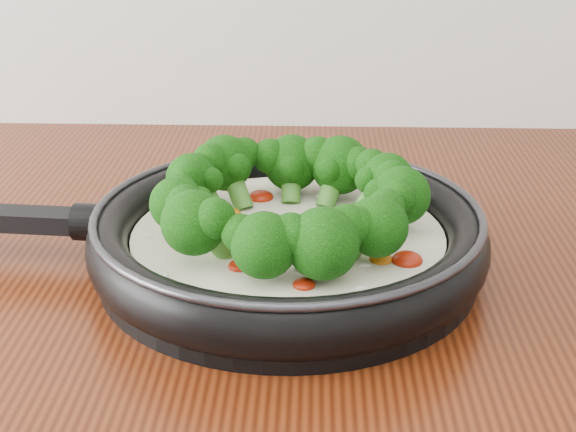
{
  "coord_description": "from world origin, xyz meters",
  "views": [
    {
      "loc": [
        0.0,
        0.45,
        1.22
      ],
      "look_at": [
        -0.02,
        1.08,
        0.95
      ],
      "focal_mm": 51.1,
      "sensor_mm": 36.0,
      "label": 1
    }
  ],
  "objects": [
    {
      "name": "skillet",
      "position": [
        -0.02,
        1.08,
        0.94
      ],
      "size": [
        0.54,
        0.36,
        0.1
      ],
      "color": "black",
      "rests_on": "counter"
    }
  ]
}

